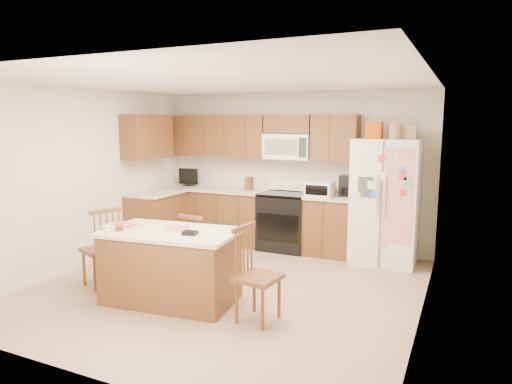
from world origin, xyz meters
The scene contains 9 objects.
ground centered at (0.00, 0.00, 0.00)m, with size 4.50×4.50×0.00m, color #A18368.
room_shell centered at (0.00, 0.00, 1.44)m, with size 4.60×4.60×2.52m.
cabinetry centered at (-0.98, 1.79, 0.91)m, with size 3.36×1.56×2.15m.
stove centered at (0.00, 1.94, 0.47)m, with size 0.76×0.65×1.13m.
refrigerator centered at (1.57, 1.87, 0.92)m, with size 0.90×0.79×2.04m.
island centered at (-0.38, -0.65, 0.42)m, with size 1.64×1.04×0.92m.
windsor_chair_left centered at (-1.43, -0.60, 0.47)m, with size 0.54×0.55×1.00m.
windsor_chair_back centered at (-0.43, 0.00, 0.42)m, with size 0.41×0.39×0.90m.
windsor_chair_right centered at (0.71, -0.70, 0.47)m, with size 0.45×0.47×0.99m.
Camera 1 is at (2.60, -4.76, 2.02)m, focal length 32.00 mm.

